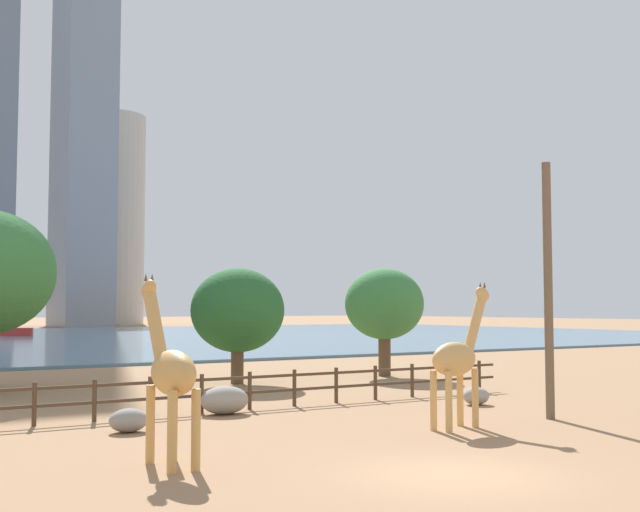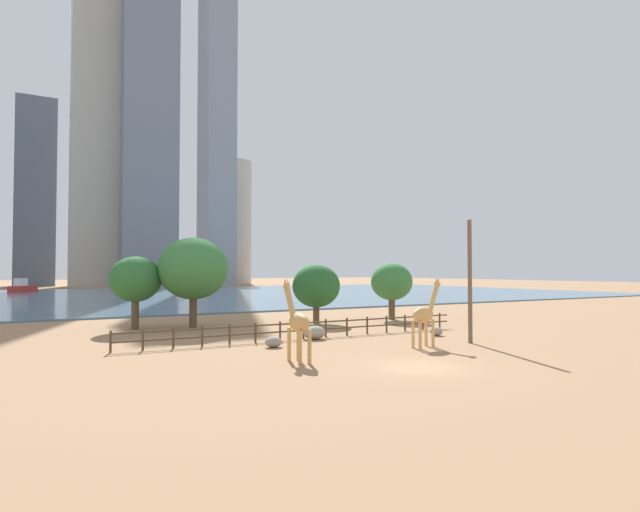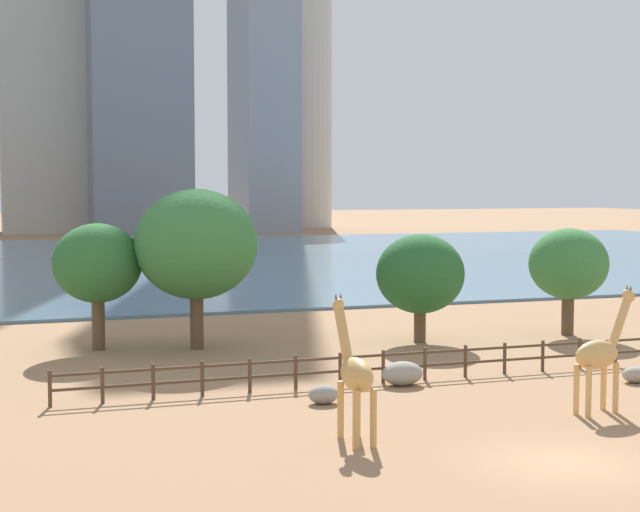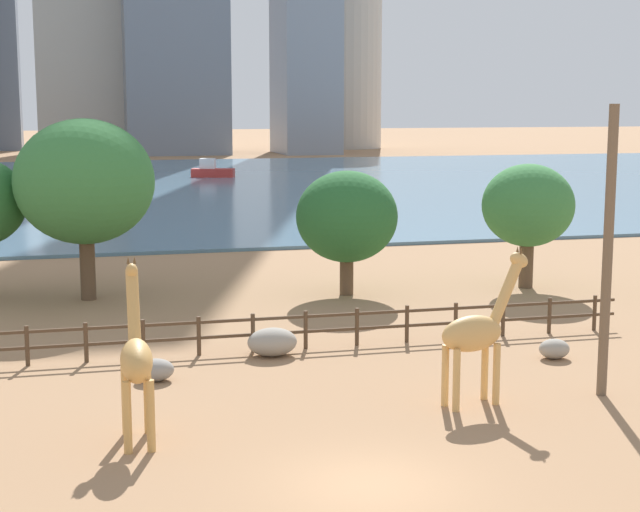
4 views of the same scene
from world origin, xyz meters
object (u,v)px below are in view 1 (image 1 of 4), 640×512
(boulder_by_pole, at_px, (225,400))
(tree_left_small, at_px, (238,311))
(utility_pole, at_px, (548,289))
(boulder_small, at_px, (476,396))
(boulder_near_fence, at_px, (128,420))
(boat_tug, at_px, (11,330))
(giraffe_tall, at_px, (170,372))
(tree_right_tall, at_px, (384,304))
(giraffe_companion, at_px, (457,358))

(boulder_by_pole, xyz_separation_m, tree_left_small, (5.19, 9.37, 2.92))
(utility_pole, distance_m, boulder_small, 5.52)
(boulder_near_fence, bearing_deg, boat_tug, 80.74)
(boulder_small, bearing_deg, giraffe_tall, -161.47)
(giraffe_tall, xyz_separation_m, tree_left_small, (10.01, 16.53, 1.31))
(tree_right_tall, bearing_deg, boulder_by_pole, -146.34)
(boulder_by_pole, bearing_deg, tree_right_tall, 33.66)
(boulder_near_fence, height_order, tree_right_tall, tree_right_tall)
(giraffe_companion, height_order, boat_tug, giraffe_companion)
(utility_pole, height_order, boulder_by_pole, utility_pole)
(boulder_by_pole, bearing_deg, boat_tug, 83.46)
(boulder_small, bearing_deg, tree_left_small, 106.88)
(boulder_near_fence, distance_m, tree_right_tall, 20.81)
(giraffe_companion, height_order, tree_right_tall, tree_right_tall)
(tree_right_tall, bearing_deg, boat_tug, 94.15)
(boat_tug, bearing_deg, utility_pole, -71.96)
(boat_tug, bearing_deg, boulder_by_pole, -78.22)
(giraffe_tall, relative_size, utility_pole, 0.53)
(boulder_by_pole, relative_size, boat_tug, 0.34)
(giraffe_tall, xyz_separation_m, boulder_near_fence, (0.85, 5.15, -1.74))
(boulder_by_pole, bearing_deg, giraffe_companion, -55.96)
(boulder_small, relative_size, boat_tug, 0.21)
(giraffe_tall, height_order, tree_left_small, tree_left_small)
(boulder_by_pole, bearing_deg, tree_left_small, 61.04)
(giraffe_tall, xyz_separation_m, tree_right_tall, (18.24, 16.09, 1.61))
(tree_right_tall, bearing_deg, boulder_near_fence, -147.82)
(tree_right_tall, bearing_deg, utility_pole, -108.55)
(utility_pole, height_order, tree_right_tall, utility_pole)
(giraffe_companion, xyz_separation_m, utility_pole, (3.83, -0.08, 2.07))
(giraffe_tall, bearing_deg, boulder_small, -69.94)
(utility_pole, relative_size, boulder_by_pole, 5.01)
(giraffe_tall, distance_m, boulder_by_pole, 8.78)
(utility_pole, distance_m, boat_tug, 81.79)
(utility_pole, xyz_separation_m, tree_left_small, (-3.03, 15.94, -0.72))
(giraffe_companion, xyz_separation_m, boulder_by_pole, (-4.38, 6.49, -1.56))
(tree_left_small, relative_size, boat_tug, 1.11)
(giraffe_tall, distance_m, tree_left_small, 19.37)
(giraffe_companion, bearing_deg, boat_tug, 74.01)
(tree_right_tall, distance_m, tree_left_small, 8.25)
(giraffe_tall, height_order, utility_pole, utility_pole)
(utility_pole, height_order, boat_tug, utility_pole)
(boulder_near_fence, relative_size, tree_left_small, 0.21)
(boulder_near_fence, distance_m, tree_left_small, 14.92)
(boulder_by_pole, xyz_separation_m, boulder_small, (8.81, -2.59, -0.14))
(tree_right_tall, bearing_deg, boulder_small, -111.78)
(boulder_near_fence, height_order, tree_left_small, tree_left_small)
(tree_right_tall, xyz_separation_m, tree_left_small, (-8.23, 0.43, -0.30))
(boulder_small, relative_size, tree_left_small, 0.19)
(giraffe_tall, relative_size, boat_tug, 0.90)
(boulder_near_fence, distance_m, boat_tug, 78.19)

